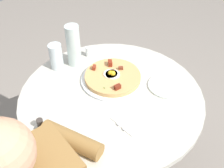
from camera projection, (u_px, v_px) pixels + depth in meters
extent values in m
cylinder|color=beige|center=(111.00, 97.00, 1.32)|extent=(0.87, 0.87, 0.03)
cylinder|color=#333338|center=(111.00, 143.00, 1.56)|extent=(0.10, 0.10, 0.71)
cylinder|color=olive|center=(71.00, 140.00, 1.07)|extent=(0.17, 0.27, 0.07)
cylinder|color=white|center=(113.00, 79.00, 1.38)|extent=(0.32, 0.32, 0.01)
cylinder|color=tan|center=(113.00, 77.00, 1.37)|extent=(0.28, 0.28, 0.02)
cylinder|color=white|center=(110.00, 74.00, 1.36)|extent=(0.07, 0.07, 0.01)
sphere|color=yellow|center=(110.00, 73.00, 1.36)|extent=(0.03, 0.03, 0.03)
cylinder|color=white|center=(113.00, 74.00, 1.36)|extent=(0.07, 0.07, 0.01)
sphere|color=yellow|center=(113.00, 73.00, 1.36)|extent=(0.03, 0.03, 0.03)
cube|color=maroon|center=(117.00, 87.00, 1.28)|extent=(0.03, 0.02, 0.02)
cube|color=maroon|center=(110.00, 63.00, 1.42)|extent=(0.04, 0.04, 0.02)
cube|color=brown|center=(121.00, 68.00, 1.39)|extent=(0.03, 0.02, 0.02)
cube|color=maroon|center=(94.00, 67.00, 1.39)|extent=(0.03, 0.03, 0.02)
cube|color=#387F2D|center=(112.00, 70.00, 1.39)|extent=(0.01, 0.01, 0.00)
cube|color=#387F2D|center=(104.00, 88.00, 1.29)|extent=(0.01, 0.01, 0.00)
cube|color=#387F2D|center=(118.00, 71.00, 1.38)|extent=(0.01, 0.01, 0.00)
cylinder|color=silver|center=(167.00, 86.00, 1.35)|extent=(0.18, 0.18, 0.01)
cube|color=white|center=(136.00, 117.00, 1.20)|extent=(0.18, 0.15, 0.00)
cube|color=silver|center=(133.00, 114.00, 1.20)|extent=(0.18, 0.02, 0.00)
cube|color=silver|center=(139.00, 119.00, 1.18)|extent=(0.18, 0.02, 0.00)
cylinder|color=silver|center=(56.00, 56.00, 1.42)|extent=(0.07, 0.07, 0.14)
cylinder|color=silver|center=(74.00, 45.00, 1.42)|extent=(0.07, 0.07, 0.23)
cylinder|color=white|center=(88.00, 52.00, 1.53)|extent=(0.03, 0.03, 0.06)
cylinder|color=#3F3833|center=(40.00, 124.00, 1.14)|extent=(0.03, 0.03, 0.05)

